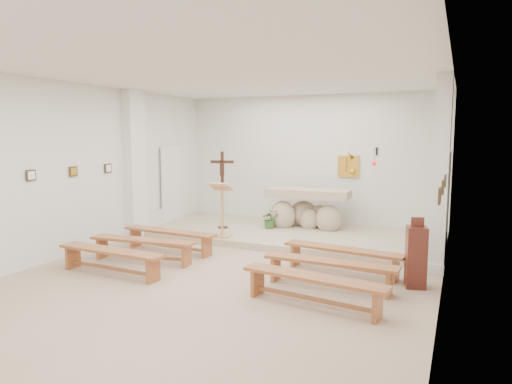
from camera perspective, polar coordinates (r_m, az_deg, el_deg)
The scene contains 29 objects.
ground at distance 8.00m, azimuth -4.53°, elevation -10.71°, with size 7.00×10.00×0.00m, color tan.
wall_left at distance 9.82m, azimuth -22.80°, elevation 2.49°, with size 0.02×10.00×3.50m, color silver.
wall_right at distance 6.71m, azimuth 22.44°, elevation 0.62°, with size 0.02×10.00×3.50m, color silver.
wall_back at distance 12.25m, azimuth 6.71°, elevation 3.79°, with size 7.00×0.02×3.50m, color silver.
ceiling at distance 7.69m, azimuth -4.79°, elevation 14.88°, with size 7.00×10.00×0.02m, color silver.
sanctuary_platform at distance 11.07m, azimuth 4.25°, elevation -5.28°, with size 6.98×3.00×0.15m, color #BEB192.
pilaster_left at distance 11.20m, azimuth -14.88°, elevation 3.30°, with size 0.26×0.55×3.50m, color white.
pilaster_right at distance 8.70m, azimuth 22.10°, elevation 2.00°, with size 0.26×0.55×3.50m, color white.
gold_wall_relief at distance 11.95m, azimuth 11.47°, elevation 3.14°, with size 0.55×0.04×0.55m, color gold.
sanctuary_lamp at distance 11.56m, azimuth 14.60°, elevation 3.71°, with size 0.11×0.36×0.44m.
station_frame_left_front at distance 9.28m, azimuth -26.31°, elevation 1.88°, with size 0.03×0.20×0.20m, color #392A19.
station_frame_left_mid at distance 9.95m, azimuth -21.87°, elevation 2.41°, with size 0.03×0.20×0.20m, color #392A19.
station_frame_left_rear at distance 10.66m, azimuth -18.01°, elevation 2.85°, with size 0.03×0.20×0.20m, color #392A19.
station_frame_right_front at distance 5.92m, azimuth 21.97°, elevation -0.45°, with size 0.03×0.20×0.20m, color #392A19.
station_frame_right_mid at distance 6.91m, azimuth 22.32°, elevation 0.55°, with size 0.03×0.20×0.20m, color #392A19.
station_frame_right_rear at distance 7.91m, azimuth 22.58°, elevation 1.29°, with size 0.03×0.20×0.20m, color #392A19.
radiator_left at distance 11.97m, azimuth -12.77°, elevation -3.56°, with size 0.10×0.85×0.52m, color silver.
radiator_right at distance 9.62m, azimuth 22.22°, elevation -6.50°, with size 0.10×0.85×0.52m, color silver.
altar at distance 11.50m, azimuth 6.39°, elevation -2.40°, with size 2.09×0.97×1.06m.
lectern at distance 10.34m, azimuth -4.30°, elevation -2.25°, with size 0.49×0.43×1.26m.
crucifix_stand at distance 11.26m, azimuth -4.22°, elevation 0.99°, with size 0.56×0.25×1.91m.
potted_plant at distance 11.33m, azimuth 1.78°, elevation -3.37°, with size 0.43×0.37×0.47m, color #326327.
donation_pedestal at distance 7.84m, azimuth 19.36°, elevation -7.63°, with size 0.38×0.38×1.15m.
bench_left_front at distance 9.82m, azimuth -10.76°, elevation -5.38°, with size 2.18×0.45×0.46m.
bench_right_front at distance 8.32m, azimuth 10.79°, elevation -7.66°, with size 2.19×0.61×0.46m.
bench_left_second at distance 9.13m, azimuth -13.97°, elevation -6.42°, with size 2.19×0.56×0.46m.
bench_right_second at distance 7.49m, azimuth 9.19°, elevation -9.28°, with size 2.17×0.39×0.46m.
bench_left_third at distance 8.47m, azimuth -17.71°, elevation -7.60°, with size 2.18×0.44×0.46m.
bench_right_third at distance 6.68m, azimuth 7.16°, elevation -11.30°, with size 2.19×0.64×0.46m.
Camera 1 is at (3.69, -6.67, 2.44)m, focal length 32.00 mm.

